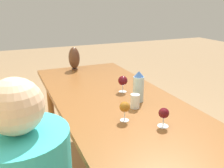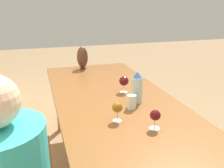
{
  "view_description": "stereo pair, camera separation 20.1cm",
  "coord_description": "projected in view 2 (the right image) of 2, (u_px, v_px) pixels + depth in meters",
  "views": [
    {
      "loc": [
        -1.51,
        0.75,
        1.49
      ],
      "look_at": [
        0.24,
        0.0,
        0.85
      ],
      "focal_mm": 40.0,
      "sensor_mm": 36.0,
      "label": 1
    },
    {
      "loc": [
        -1.58,
        0.56,
        1.49
      ],
      "look_at": [
        0.24,
        0.0,
        0.85
      ],
      "focal_mm": 40.0,
      "sensor_mm": 36.0,
      "label": 2
    }
  ],
  "objects": [
    {
      "name": "wine_glass_2",
      "position": [
        124.0,
        81.0,
        2.09
      ],
      "size": [
        0.08,
        0.08,
        0.14
      ],
      "color": "silver",
      "rests_on": "dining_table"
    },
    {
      "name": "wine_glass_3",
      "position": [
        117.0,
        108.0,
        1.58
      ],
      "size": [
        0.07,
        0.07,
        0.13
      ],
      "color": "silver",
      "rests_on": "dining_table"
    },
    {
      "name": "dining_table",
      "position": [
        122.0,
        116.0,
        1.84
      ],
      "size": [
        2.58,
        0.92,
        0.75
      ],
      "color": "brown",
      "rests_on": "ground_plane"
    },
    {
      "name": "water_tumbler",
      "position": [
        131.0,
        102.0,
        1.78
      ],
      "size": [
        0.07,
        0.07,
        0.1
      ],
      "color": "silver",
      "rests_on": "dining_table"
    },
    {
      "name": "water_bottle",
      "position": [
        137.0,
        88.0,
        1.88
      ],
      "size": [
        0.08,
        0.08,
        0.24
      ],
      "color": "#ADCCD6",
      "rests_on": "dining_table"
    },
    {
      "name": "chair_far",
      "position": [
        8.0,
        153.0,
        1.75
      ],
      "size": [
        0.44,
        0.44,
        0.88
      ],
      "color": "brown",
      "rests_on": "ground_plane"
    },
    {
      "name": "vase",
      "position": [
        82.0,
        57.0,
        2.8
      ],
      "size": [
        0.12,
        0.12,
        0.26
      ],
      "color": "#4C2D1E",
      "rests_on": "dining_table"
    },
    {
      "name": "wine_glass_0",
      "position": [
        155.0,
        116.0,
        1.49
      ],
      "size": [
        0.07,
        0.07,
        0.12
      ],
      "color": "silver",
      "rests_on": "dining_table"
    }
  ]
}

